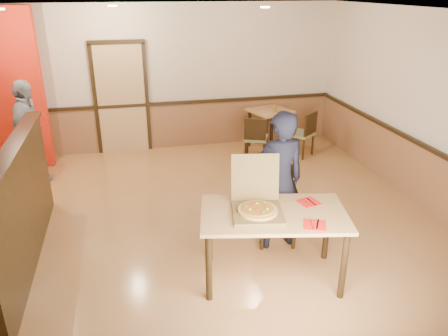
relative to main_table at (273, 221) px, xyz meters
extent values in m
plane|color=#B97F48|center=(-0.71, 1.15, -0.72)|extent=(7.00, 7.00, 0.00)
plane|color=black|center=(-0.71, 1.15, 2.08)|extent=(7.00, 7.00, 0.00)
plane|color=beige|center=(-0.71, 4.65, 0.68)|extent=(7.00, 0.00, 7.00)
plane|color=beige|center=(2.79, 1.15, 0.68)|extent=(0.00, 7.00, 7.00)
cube|color=brown|center=(-0.71, 4.62, -0.27)|extent=(7.00, 0.04, 0.90)
cube|color=black|center=(-0.71, 4.60, 0.20)|extent=(7.00, 0.06, 0.06)
cube|color=brown|center=(2.76, 1.15, -0.27)|extent=(0.04, 7.00, 0.90)
cube|color=black|center=(2.74, 1.15, 0.20)|extent=(0.06, 7.00, 0.06)
cube|color=tan|center=(-1.51, 4.61, 0.33)|extent=(0.90, 0.06, 2.10)
cube|color=black|center=(-2.71, 0.95, -0.02)|extent=(0.14, 3.00, 1.40)
cube|color=black|center=(-2.71, 0.95, 0.70)|extent=(0.20, 3.10, 0.05)
cylinder|color=beige|center=(-1.51, 3.65, 2.06)|extent=(0.14, 0.14, 0.02)
cylinder|color=beige|center=(0.69, 2.65, 2.06)|extent=(0.14, 0.14, 0.02)
cube|color=tan|center=(0.00, 0.00, 0.09)|extent=(1.71, 1.19, 0.04)
cylinder|color=black|center=(-0.76, -0.22, -0.33)|extent=(0.07, 0.07, 0.79)
cylinder|color=black|center=(-0.61, 0.50, -0.33)|extent=(0.07, 0.07, 0.79)
cylinder|color=black|center=(0.61, -0.50, -0.33)|extent=(0.07, 0.07, 0.79)
cylinder|color=black|center=(0.76, 0.22, -0.33)|extent=(0.07, 0.07, 0.79)
cube|color=olive|center=(0.30, 0.72, -0.24)|extent=(0.56, 0.56, 0.06)
cube|color=black|center=(0.34, 0.94, 0.02)|extent=(0.46, 0.12, 0.46)
cylinder|color=black|center=(0.07, 0.56, -0.51)|extent=(0.05, 0.05, 0.42)
cylinder|color=black|center=(0.14, 0.96, -0.51)|extent=(0.05, 0.05, 0.42)
cylinder|color=black|center=(0.46, 0.49, -0.51)|extent=(0.05, 0.05, 0.42)
cylinder|color=black|center=(0.54, 0.88, -0.51)|extent=(0.05, 0.05, 0.42)
cube|color=olive|center=(0.90, 3.58, -0.31)|extent=(0.54, 0.54, 0.05)
cube|color=black|center=(0.83, 3.40, -0.08)|extent=(0.38, 0.19, 0.40)
cylinder|color=black|center=(1.13, 3.67, -0.54)|extent=(0.04, 0.04, 0.36)
cylinder|color=black|center=(0.99, 3.35, -0.54)|extent=(0.04, 0.04, 0.36)
cylinder|color=black|center=(0.81, 3.80, -0.54)|extent=(0.04, 0.04, 0.36)
cylinder|color=black|center=(0.67, 3.48, -0.54)|extent=(0.04, 0.04, 0.36)
cube|color=olive|center=(1.80, 3.58, -0.29)|extent=(0.61, 0.61, 0.06)
cube|color=black|center=(1.92, 3.42, -0.05)|extent=(0.35, 0.29, 0.42)
cylinder|color=black|center=(1.83, 3.83, -0.53)|extent=(0.04, 0.04, 0.38)
cylinder|color=black|center=(2.05, 3.54, -0.53)|extent=(0.04, 0.04, 0.38)
cylinder|color=black|center=(1.55, 3.61, -0.53)|extent=(0.04, 0.04, 0.38)
cylinder|color=black|center=(1.77, 3.32, -0.53)|extent=(0.04, 0.04, 0.38)
cube|color=tan|center=(1.35, 4.13, 0.05)|extent=(0.93, 0.93, 0.04)
cylinder|color=black|center=(1.17, 3.76, -0.35)|extent=(0.07, 0.07, 0.75)
cylinder|color=black|center=(0.98, 4.31, -0.35)|extent=(0.07, 0.07, 0.75)
cylinder|color=black|center=(1.72, 3.94, -0.35)|extent=(0.07, 0.07, 0.75)
cylinder|color=black|center=(1.53, 4.49, -0.35)|extent=(0.07, 0.07, 0.75)
imported|color=black|center=(0.29, 0.65, 0.16)|extent=(0.69, 0.49, 1.77)
imported|color=gray|center=(-3.00, 3.30, 0.15)|extent=(0.57, 1.07, 1.75)
cube|color=brown|center=(-0.19, -0.01, 0.13)|extent=(0.61, 0.61, 0.04)
cube|color=brown|center=(-0.13, 0.29, 0.41)|extent=(0.53, 0.20, 0.52)
cylinder|color=gold|center=(-0.19, -0.01, 0.16)|extent=(0.53, 0.53, 0.03)
cube|color=red|center=(0.32, -0.35, 0.11)|extent=(0.29, 0.29, 0.01)
cylinder|color=silver|center=(0.29, -0.35, 0.12)|extent=(0.08, 0.18, 0.01)
cube|color=silver|center=(0.35, -0.35, 0.12)|extent=(0.10, 0.19, 0.00)
cube|color=red|center=(0.46, 0.13, 0.11)|extent=(0.26, 0.26, 0.00)
cylinder|color=silver|center=(0.43, 0.13, 0.12)|extent=(0.05, 0.18, 0.01)
cube|color=silver|center=(0.49, 0.13, 0.12)|extent=(0.06, 0.19, 0.00)
cylinder|color=#8E5819|center=(1.40, 3.98, 0.14)|extent=(0.06, 0.06, 0.14)
camera|label=1|loc=(-1.45, -3.89, 2.35)|focal=35.00mm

